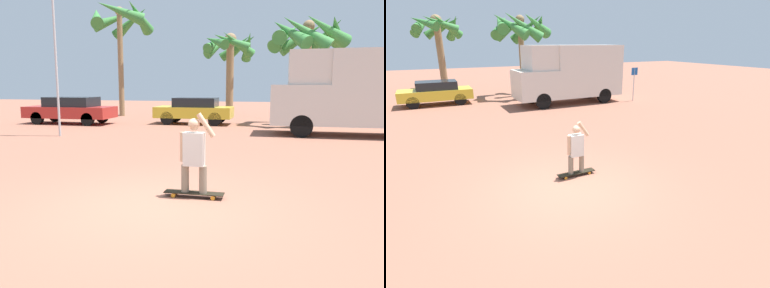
% 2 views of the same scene
% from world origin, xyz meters
% --- Properties ---
extents(ground_plane, '(80.00, 80.00, 0.00)m').
position_xyz_m(ground_plane, '(0.00, 0.00, 0.00)').
color(ground_plane, '#935B47').
extents(skateboard, '(1.08, 0.23, 0.09)m').
position_xyz_m(skateboard, '(0.51, 0.61, 0.08)').
color(skateboard, black).
rests_on(skateboard, ground_plane).
extents(person_skateboarder, '(0.64, 0.22, 1.43)m').
position_xyz_m(person_skateboarder, '(0.51, 0.61, 0.82)').
color(person_skateboarder, gray).
rests_on(person_skateboarder, skateboard).
extents(camper_van, '(6.28, 2.20, 3.32)m').
position_xyz_m(camper_van, '(4.86, 10.15, 1.80)').
color(camper_van, black).
rests_on(camper_van, ground_plane).
extents(parked_car_yellow, '(3.93, 1.71, 1.35)m').
position_xyz_m(parked_car_yellow, '(-2.35, 13.09, 0.73)').
color(parked_car_yellow, black).
rests_on(parked_car_yellow, ground_plane).
extents(parked_car_red, '(4.55, 1.77, 1.38)m').
position_xyz_m(parked_car_red, '(-8.64, 11.76, 0.74)').
color(parked_car_red, black).
rests_on(parked_car_red, ground_plane).
extents(palm_tree_near_van, '(4.04, 4.08, 5.43)m').
position_xyz_m(palm_tree_near_van, '(3.05, 13.97, 4.37)').
color(palm_tree_near_van, '#8E704C').
rests_on(palm_tree_near_van, ground_plane).
extents(palm_tree_center_background, '(3.83, 3.88, 5.56)m').
position_xyz_m(palm_tree_center_background, '(-1.46, 19.88, 4.42)').
color(palm_tree_center_background, '#8E704C').
rests_on(palm_tree_center_background, ground_plane).
extents(palm_tree_far_left, '(4.33, 4.52, 7.22)m').
position_xyz_m(palm_tree_far_left, '(-8.10, 17.11, 5.98)').
color(palm_tree_far_left, '#8E704C').
rests_on(palm_tree_far_left, ground_plane).
extents(flagpole, '(0.83, 0.12, 7.42)m').
position_xyz_m(flagpole, '(-6.43, 7.35, 4.18)').
color(flagpole, '#B7B7BC').
rests_on(flagpole, ground_plane).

